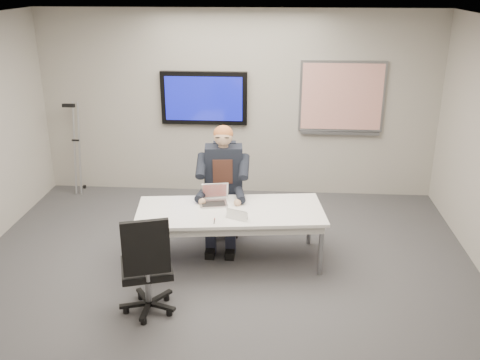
# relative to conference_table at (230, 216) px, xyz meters

# --- Properties ---
(floor) EXTENTS (6.00, 6.00, 0.02)m
(floor) POSITION_rel_conference_table_xyz_m (-0.08, -0.75, -0.59)
(floor) COLOR #3A3A3D
(floor) RESTS_ON ground
(ceiling) EXTENTS (6.00, 6.00, 0.02)m
(ceiling) POSITION_rel_conference_table_xyz_m (-0.08, -0.75, 2.21)
(ceiling) COLOR silver
(ceiling) RESTS_ON wall_back
(wall_back) EXTENTS (6.00, 0.02, 2.80)m
(wall_back) POSITION_rel_conference_table_xyz_m (-0.08, 2.25, 0.81)
(wall_back) COLOR #A6A195
(wall_back) RESTS_ON ground
(conference_table) EXTENTS (2.26, 1.16, 0.67)m
(conference_table) POSITION_rel_conference_table_xyz_m (0.00, 0.00, 0.00)
(conference_table) COLOR white
(conference_table) RESTS_ON ground
(tv_display) EXTENTS (1.30, 0.09, 0.80)m
(tv_display) POSITION_rel_conference_table_xyz_m (-0.58, 2.19, 0.91)
(tv_display) COLOR black
(tv_display) RESTS_ON wall_back
(whiteboard) EXTENTS (1.25, 0.08, 1.10)m
(whiteboard) POSITION_rel_conference_table_xyz_m (1.47, 2.22, 0.94)
(whiteboard) COLOR gray
(whiteboard) RESTS_ON wall_back
(office_chair_far) EXTENTS (0.64, 0.64, 1.07)m
(office_chair_far) POSITION_rel_conference_table_xyz_m (-0.15, 0.72, -0.26)
(office_chair_far) COLOR black
(office_chair_far) RESTS_ON ground
(office_chair_near) EXTENTS (0.67, 0.67, 1.12)m
(office_chair_near) POSITION_rel_conference_table_xyz_m (-0.73, -1.13, -0.24)
(office_chair_near) COLOR black
(office_chair_near) RESTS_ON ground
(seated_person) EXTENTS (0.49, 0.84, 1.51)m
(seated_person) POSITION_rel_conference_table_xyz_m (-0.14, 0.45, 0.02)
(seated_person) COLOR #1C1F2F
(seated_person) RESTS_ON office_chair_far
(crutch) EXTENTS (0.25, 0.64, 1.53)m
(crutch) POSITION_rel_conference_table_xyz_m (-2.56, 2.03, 0.15)
(crutch) COLOR #A9ABB1
(crutch) RESTS_ON ground
(laptop) EXTENTS (0.36, 0.36, 0.23)m
(laptop) POSITION_rel_conference_table_xyz_m (-0.21, 0.19, 0.13)
(laptop) COLOR #B6B7B9
(laptop) RESTS_ON conference_table
(name_tent) EXTENTS (0.27, 0.17, 0.10)m
(name_tent) POSITION_rel_conference_table_xyz_m (0.10, -0.23, 0.13)
(name_tent) COLOR white
(name_tent) RESTS_ON conference_table
(pen) EXTENTS (0.02, 0.14, 0.01)m
(pen) POSITION_rel_conference_table_xyz_m (-0.15, -0.32, 0.08)
(pen) COLOR black
(pen) RESTS_ON conference_table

